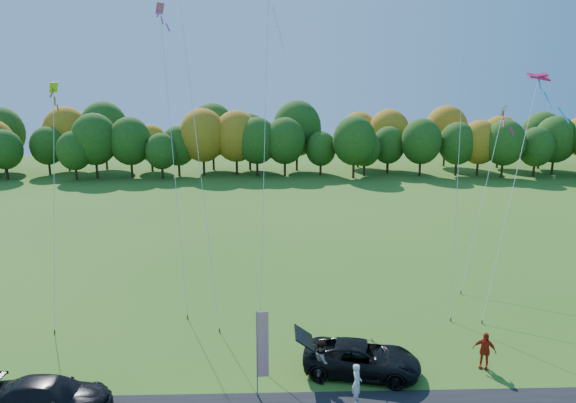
{
  "coord_description": "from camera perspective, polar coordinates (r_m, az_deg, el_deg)",
  "views": [
    {
      "loc": [
        -0.83,
        -21.04,
        13.04
      ],
      "look_at": [
        0.0,
        6.0,
        7.0
      ],
      "focal_mm": 32.0,
      "sensor_mm": 36.0,
      "label": 1
    }
  ],
  "objects": [
    {
      "name": "ground",
      "position": [
        24.76,
        0.45,
        -19.19
      ],
      "size": [
        160.0,
        160.0,
        0.0
      ],
      "primitive_type": "plane",
      "color": "#325F19"
    },
    {
      "name": "tree_line",
      "position": [
        77.15,
        -1.11,
        2.86
      ],
      "size": [
        116.0,
        12.0,
        10.0
      ],
      "primitive_type": null,
      "color": "#1E4711",
      "rests_on": "ground"
    },
    {
      "name": "black_suv",
      "position": [
        25.1,
        8.2,
        -16.87
      ],
      "size": [
        5.81,
        3.61,
        1.5
      ],
      "primitive_type": "imported",
      "rotation": [
        0.0,
        0.0,
        1.35
      ],
      "color": "black",
      "rests_on": "ground"
    },
    {
      "name": "dark_truck_a",
      "position": [
        24.43,
        -24.86,
        -19.01
      ],
      "size": [
        4.94,
        2.14,
        1.41
      ],
      "primitive_type": "imported",
      "rotation": [
        0.0,
        0.0,
        1.54
      ],
      "color": "black",
      "rests_on": "ground"
    },
    {
      "name": "person_tailgate_a",
      "position": [
        23.08,
        7.66,
        -19.37
      ],
      "size": [
        0.42,
        0.64,
        1.74
      ],
      "primitive_type": "imported",
      "rotation": [
        0.0,
        0.0,
        1.56
      ],
      "color": "silver",
      "rests_on": "ground"
    },
    {
      "name": "person_tailgate_b",
      "position": [
        24.31,
        3.86,
        -17.24
      ],
      "size": [
        0.87,
        1.04,
        1.91
      ],
      "primitive_type": "imported",
      "rotation": [
        0.0,
        0.0,
        1.4
      ],
      "color": "gray",
      "rests_on": "ground"
    },
    {
      "name": "person_east",
      "position": [
        26.84,
        20.99,
        -15.19
      ],
      "size": [
        1.14,
        0.92,
        1.81
      ],
      "primitive_type": "imported",
      "rotation": [
        0.0,
        0.0,
        -0.53
      ],
      "color": "red",
      "rests_on": "ground"
    },
    {
      "name": "feather_flag",
      "position": [
        22.53,
        -2.97,
        -15.51
      ],
      "size": [
        0.53,
        0.11,
        3.99
      ],
      "color": "#999999",
      "rests_on": "ground"
    },
    {
      "name": "kite_delta_blue",
      "position": [
        31.84,
        -10.87,
        12.69
      ],
      "size": [
        5.54,
        12.35,
        27.45
      ],
      "color": "#4C3F33",
      "rests_on": "ground"
    },
    {
      "name": "kite_parafoil_orange",
      "position": [
        35.01,
        19.12,
        18.22
      ],
      "size": [
        5.24,
        12.45,
        34.02
      ],
      "color": "#4C3F33",
      "rests_on": "ground"
    },
    {
      "name": "kite_delta_red",
      "position": [
        27.03,
        -2.57,
        7.9
      ],
      "size": [
        2.54,
        9.68,
        20.02
      ],
      "color": "#4C3F33",
      "rests_on": "ground"
    },
    {
      "name": "kite_parafoil_rainbow",
      "position": [
        34.26,
        23.73,
        1.34
      ],
      "size": [
        7.43,
        8.43,
        14.3
      ],
      "color": "#4C3F33",
      "rests_on": "ground"
    },
    {
      "name": "kite_diamond_yellow",
      "position": [
        31.89,
        -24.57,
        0.01
      ],
      "size": [
        1.57,
        6.02,
        13.63
      ],
      "color": "#4C3F33",
      "rests_on": "ground"
    },
    {
      "name": "kite_diamond_white",
      "position": [
        37.6,
        20.91,
        0.68
      ],
      "size": [
        5.42,
        7.33,
        12.24
      ],
      "color": "#4C3F33",
      "rests_on": "ground"
    },
    {
      "name": "kite_diamond_pink",
      "position": [
        31.21,
        -12.65,
        4.86
      ],
      "size": [
        2.4,
        6.14,
        18.37
      ],
      "color": "#4C3F33",
      "rests_on": "ground"
    }
  ]
}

